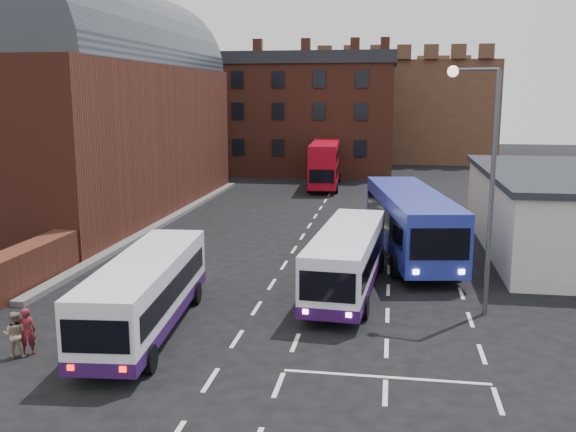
# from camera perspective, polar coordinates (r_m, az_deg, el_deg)

# --- Properties ---
(ground) EXTENTS (180.00, 180.00, 0.00)m
(ground) POSITION_cam_1_polar(r_m,az_deg,el_deg) (22.81, -4.09, -10.12)
(ground) COLOR black
(railway_station) EXTENTS (12.00, 28.00, 16.00)m
(railway_station) POSITION_cam_1_polar(r_m,az_deg,el_deg) (46.48, -17.19, 9.71)
(railway_station) COLOR #602B1E
(railway_station) RESTS_ON ground
(forecourt_wall) EXTENTS (1.20, 10.00, 1.80)m
(forecourt_wall) POSITION_cam_1_polar(r_m,az_deg,el_deg) (28.26, -23.77, -4.97)
(forecourt_wall) COLOR #602B1E
(forecourt_wall) RESTS_ON ground
(brick_terrace) EXTENTS (22.00, 10.00, 11.00)m
(brick_terrace) POSITION_cam_1_polar(r_m,az_deg,el_deg) (67.67, -0.14, 8.56)
(brick_terrace) COLOR brown
(brick_terrace) RESTS_ON ground
(castle_keep) EXTENTS (22.00, 22.00, 12.00)m
(castle_keep) POSITION_cam_1_polar(r_m,az_deg,el_deg) (86.75, 10.01, 9.22)
(castle_keep) COLOR brown
(castle_keep) RESTS_ON ground
(bus_white_outbound) EXTENTS (3.04, 9.66, 2.59)m
(bus_white_outbound) POSITION_cam_1_polar(r_m,az_deg,el_deg) (22.78, -12.51, -6.32)
(bus_white_outbound) COLOR white
(bus_white_outbound) RESTS_ON ground
(bus_white_inbound) EXTENTS (2.96, 9.85, 2.65)m
(bus_white_inbound) POSITION_cam_1_polar(r_m,az_deg,el_deg) (26.63, 5.28, -3.53)
(bus_white_inbound) COLOR white
(bus_white_inbound) RESTS_ON ground
(bus_blue) EXTENTS (4.79, 12.49, 3.33)m
(bus_blue) POSITION_cam_1_polar(r_m,az_deg,el_deg) (32.75, 10.83, -0.26)
(bus_blue) COLOR #242F97
(bus_blue) RESTS_ON ground
(bus_red_double) EXTENTS (2.92, 10.12, 4.01)m
(bus_red_double) POSITION_cam_1_polar(r_m,az_deg,el_deg) (56.43, 3.30, 4.67)
(bus_red_double) COLOR #AE0517
(bus_red_double) RESTS_ON ground
(street_lamp) EXTENTS (1.83, 0.61, 9.13)m
(street_lamp) POSITION_cam_1_polar(r_m,az_deg,el_deg) (24.28, 17.03, 4.12)
(street_lamp) COLOR #505256
(street_lamp) RESTS_ON ground
(pedestrian_red) EXTENTS (0.67, 0.62, 1.54)m
(pedestrian_red) POSITION_cam_1_polar(r_m,az_deg,el_deg) (22.13, -22.23, -9.48)
(pedestrian_red) COLOR maroon
(pedestrian_red) RESTS_ON ground
(pedestrian_beige) EXTENTS (0.82, 0.70, 1.47)m
(pedestrian_beige) POSITION_cam_1_polar(r_m,az_deg,el_deg) (22.12, -23.09, -9.64)
(pedestrian_beige) COLOR tan
(pedestrian_beige) RESTS_ON ground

